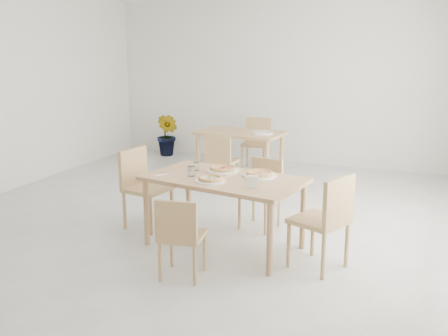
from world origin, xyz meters
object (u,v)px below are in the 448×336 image
at_px(chair_east, 327,216).
at_px(chair_back_n, 257,140).
at_px(potted_plant, 168,135).
at_px(chair_west, 142,182).
at_px(chair_south, 180,233).
at_px(plate_empty, 262,133).
at_px(tumbler_a, 192,171).
at_px(tumbler_b, 196,166).
at_px(napkin_holder, 253,182).
at_px(plate_margherita, 259,175).
at_px(chair_back_s, 220,158).
at_px(second_table, 240,138).
at_px(plate_mushroom, 210,181).
at_px(pizza_margherita, 259,173).
at_px(plate_pepperoni, 223,170).
at_px(pizza_pepperoni, 223,168).
at_px(main_table, 224,185).
at_px(chair_north, 263,188).
at_px(pizza_mushroom, 210,179).

height_order(chair_east, chair_back_n, chair_east).
bearing_deg(potted_plant, chair_west, -66.59).
bearing_deg(chair_south, plate_empty, -92.89).
height_order(tumbler_a, tumbler_b, tumbler_a).
bearing_deg(napkin_holder, chair_south, -144.80).
xyz_separation_m(plate_margherita, plate_empty, (-0.75, 2.43, 0.00)).
relative_size(napkin_holder, chair_back_s, 0.15).
bearing_deg(second_table, plate_empty, -0.73).
height_order(chair_south, plate_mushroom, plate_mushroom).
bearing_deg(chair_back_s, tumbler_b, 104.75).
bearing_deg(pizza_margherita, plate_pepperoni, 172.96).
bearing_deg(plate_mushroom, tumbler_b, 130.42).
bearing_deg(tumbler_b, chair_back_s, 104.22).
relative_size(plate_pepperoni, tumbler_a, 3.39).
xyz_separation_m(chair_west, plate_empty, (0.69, 2.37, 0.23)).
height_order(tumbler_b, napkin_holder, napkin_holder).
bearing_deg(plate_mushroom, chair_south, -91.21).
relative_size(chair_east, plate_mushroom, 3.13).
distance_m(chair_west, pizza_pepperoni, 1.04).
relative_size(plate_margherita, chair_back_s, 0.42).
relative_size(plate_margherita, second_table, 0.25).
relative_size(chair_east, pizza_margherita, 2.75).
relative_size(tumbler_a, napkin_holder, 0.82).
xyz_separation_m(second_table, plate_empty, (0.37, -0.04, 0.11)).
relative_size(main_table, pizza_margherita, 5.10).
relative_size(chair_back_s, chair_back_n, 0.95).
bearing_deg(tumbler_a, chair_south, -72.31).
bearing_deg(second_table, chair_north, -57.46).
bearing_deg(chair_east, plate_empty, -128.61).
bearing_deg(plate_pepperoni, napkin_holder, -45.01).
bearing_deg(main_table, plate_pepperoni, 125.15).
bearing_deg(chair_back_n, pizza_mushroom, -84.48).
bearing_deg(second_table, chair_south, -73.12).
bearing_deg(plate_mushroom, plate_pepperoni, 95.88).
distance_m(main_table, plate_pepperoni, 0.27).
height_order(pizza_pepperoni, second_table, pizza_pepperoni).
xyz_separation_m(pizza_mushroom, pizza_pepperoni, (-0.05, 0.44, 0.00)).
bearing_deg(tumbler_b, chair_west, 174.42).
relative_size(chair_north, pizza_margherita, 2.35).
xyz_separation_m(chair_south, pizza_pepperoni, (-0.03, 1.09, 0.34)).
bearing_deg(chair_north, main_table, -93.11).
distance_m(tumbler_a, tumbler_b, 0.25).
distance_m(chair_west, plate_margherita, 1.46).
distance_m(chair_west, chair_back_s, 1.75).
height_order(pizza_mushroom, napkin_holder, napkin_holder).
bearing_deg(chair_west, chair_east, -91.61).
distance_m(chair_north, chair_east, 1.30).
height_order(plate_margherita, plate_pepperoni, same).
relative_size(pizza_pepperoni, plate_empty, 1.10).
relative_size(main_table, chair_back_s, 2.12).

